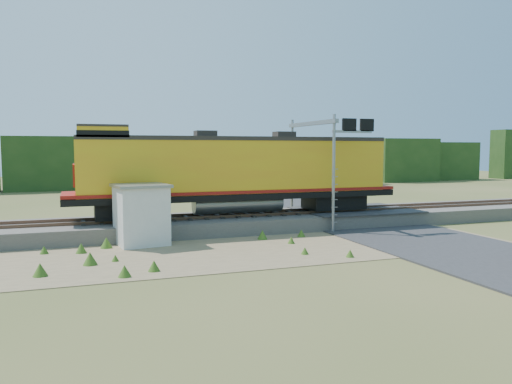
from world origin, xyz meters
name	(u,v)px	position (x,y,z in m)	size (l,w,h in m)	color
ground	(290,248)	(0.00, 0.00, 0.00)	(140.00, 140.00, 0.00)	#475123
ballast	(249,222)	(0.00, 6.00, 0.40)	(70.00, 5.00, 0.80)	slate
rails	(249,214)	(0.00, 6.00, 0.88)	(70.00, 1.54, 0.16)	brown
dirt_shoulder	(246,249)	(-2.00, 0.50, 0.01)	(26.00, 8.00, 0.03)	#8C7754
road	(407,235)	(7.00, 0.74, 0.09)	(7.00, 66.00, 0.86)	#38383A
tree_line_north	(161,162)	(0.00, 38.00, 3.07)	(130.00, 3.00, 6.50)	#1D3B15
weed_clumps	(217,253)	(-3.50, 0.10, 0.00)	(15.00, 6.20, 0.56)	#395E1B
locomotive	(233,171)	(-0.91, 6.00, 3.35)	(18.79, 2.87, 4.85)	black
shed	(141,214)	(-6.37, 3.26, 1.48)	(2.79, 2.79, 2.92)	silver
signal_gantry	(321,144)	(4.26, 5.36, 4.89)	(2.56, 6.20, 6.47)	gray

